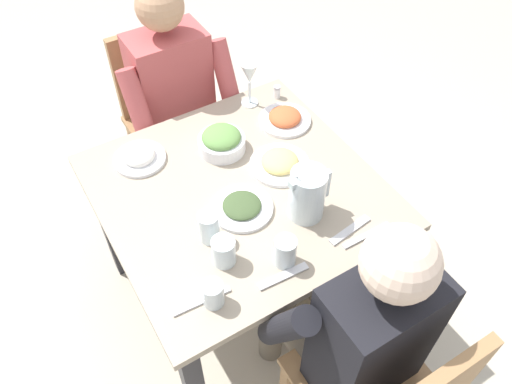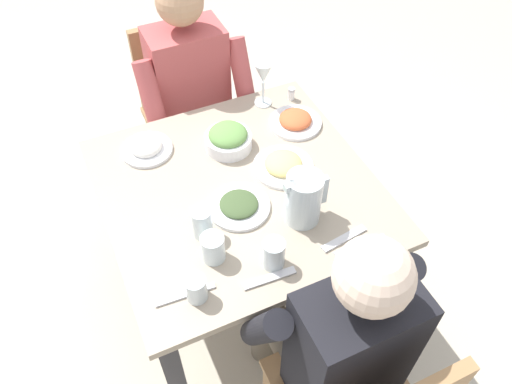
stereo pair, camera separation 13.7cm
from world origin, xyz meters
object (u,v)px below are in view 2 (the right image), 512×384
object	(u,v)px
dining_table	(240,208)
water_glass_near_right	(213,248)
diner_far	(198,105)
plate_dolmas	(239,205)
water_glass_near_left	(202,222)
wine_glass	(263,75)
plate_yoghurt	(146,147)
salt_shaker	(291,94)
salad_bowl	(228,138)
water_glass_far_left	(274,254)
plate_rice_curry	(295,121)
water_glass_center	(196,288)
diner_near	(331,331)
chair_far	(186,105)
water_pitcher	(304,198)
plate_fries	(283,165)

from	to	relation	value
dining_table	water_glass_near_right	xyz separation A→B (m)	(-0.19, -0.24, 0.16)
diner_far	plate_dolmas	size ratio (longest dim) A/B	5.55
water_glass_near_left	wine_glass	xyz separation A→B (m)	(0.46, 0.53, 0.08)
plate_yoghurt	salt_shaker	size ratio (longest dim) A/B	3.60
dining_table	salad_bowl	world-z (taller)	salad_bowl
water_glass_far_left	wine_glass	bearing A→B (deg)	67.32
plate_rice_curry	water_glass_far_left	size ratio (longest dim) A/B	1.98
plate_yoghurt	salt_shaker	bearing A→B (deg)	4.87
water_glass_far_left	plate_rice_curry	bearing A→B (deg)	56.76
diner_far	plate_yoghurt	world-z (taller)	diner_far
salt_shaker	water_glass_near_left	bearing A→B (deg)	-138.94
water_glass_center	diner_near	bearing A→B (deg)	-34.98
salad_bowl	water_glass_near_left	bearing A→B (deg)	-123.88
dining_table	plate_yoghurt	world-z (taller)	plate_yoghurt
diner_far	plate_rice_curry	world-z (taller)	diner_far
diner_near	water_glass_center	size ratio (longest dim) A/B	13.51
plate_dolmas	salt_shaker	size ratio (longest dim) A/B	3.95
diner_near	plate_rice_curry	xyz separation A→B (m)	(0.29, 0.80, 0.09)
chair_far	plate_yoghurt	xyz separation A→B (m)	(-0.30, -0.47, 0.24)
diner_far	water_glass_near_left	bearing A→B (deg)	-108.21
dining_table	water_pitcher	world-z (taller)	water_pitcher
plate_rice_curry	wine_glass	xyz separation A→B (m)	(-0.06, 0.17, 0.12)
chair_far	salt_shaker	distance (m)	0.60
plate_fries	water_glass_far_left	distance (m)	0.42
wine_glass	salt_shaker	bearing A→B (deg)	-10.74
plate_fries	water_pitcher	bearing A→B (deg)	-101.11
water_glass_near_right	salt_shaker	bearing A→B (deg)	46.15
dining_table	chair_far	xyz separation A→B (m)	(0.05, 0.79, -0.11)
diner_near	water_glass_near_right	bearing A→B (deg)	124.52
water_pitcher	water_glass_center	bearing A→B (deg)	-161.88
water_glass_near_right	water_glass_near_left	bearing A→B (deg)	88.65
diner_near	water_glass_center	distance (m)	0.42
water_glass_near_right	plate_rice_curry	bearing A→B (deg)	41.11
water_pitcher	water_glass_center	world-z (taller)	water_pitcher
plate_fries	water_glass_far_left	world-z (taller)	water_glass_far_left
plate_dolmas	water_glass_near_right	world-z (taller)	water_glass_near_right
plate_yoghurt	water_glass_far_left	distance (m)	0.69
diner_far	water_pitcher	xyz separation A→B (m)	(0.09, -0.79, 0.17)
dining_table	plate_dolmas	distance (m)	0.16
dining_table	plate_yoghurt	bearing A→B (deg)	127.79
plate_dolmas	water_glass_far_left	xyz separation A→B (m)	(0.01, -0.25, 0.04)
diner_near	salad_bowl	xyz separation A→B (m)	(-0.00, 0.79, 0.12)
plate_yoghurt	wine_glass	distance (m)	0.54
wine_glass	water_pitcher	bearing A→B (deg)	-102.85
diner_far	water_glass_near_left	world-z (taller)	diner_far
chair_far	salt_shaker	size ratio (longest dim) A/B	16.47
dining_table	water_glass_far_left	bearing A→B (deg)	-94.85
dining_table	water_glass_near_left	distance (m)	0.29
dining_table	water_glass_center	xyz separation A→B (m)	(-0.28, -0.35, 0.16)
plate_fries	water_glass_center	distance (m)	0.60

